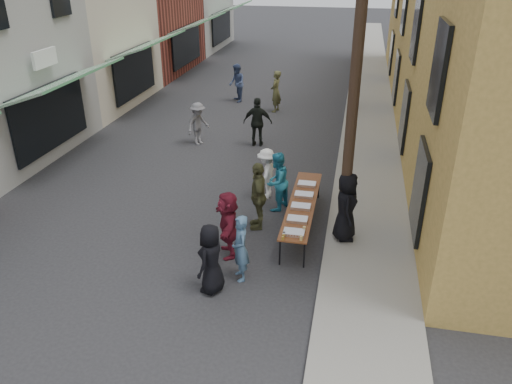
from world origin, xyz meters
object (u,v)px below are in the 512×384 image
at_px(guest_front_a, 211,259).
at_px(guest_front_c, 277,182).
at_px(serving_table, 302,204).
at_px(catering_tray_sausage, 294,233).
at_px(server, 346,206).
at_px(utility_pole_mid, 363,8).
at_px(utility_pole_near, 356,66).

height_order(guest_front_a, guest_front_c, guest_front_c).
distance_m(serving_table, guest_front_a, 3.53).
bearing_deg(catering_tray_sausage, serving_table, 90.00).
bearing_deg(server, utility_pole_mid, -6.50).
height_order(utility_pole_near, server, utility_pole_near).
distance_m(guest_front_a, guest_front_c, 4.14).
bearing_deg(server, serving_table, 60.58).
relative_size(utility_pole_near, guest_front_a, 5.53).
bearing_deg(guest_front_c, catering_tray_sausage, 42.12).
bearing_deg(utility_pole_near, guest_front_c, 144.72).
height_order(utility_pole_mid, server, utility_pole_mid).
distance_m(catering_tray_sausage, server, 1.66).
bearing_deg(guest_front_a, server, 147.66).
relative_size(utility_pole_near, utility_pole_mid, 1.00).
xyz_separation_m(utility_pole_mid, serving_table, (-1.10, -11.55, -3.79)).
xyz_separation_m(catering_tray_sausage, server, (1.15, 1.17, 0.22)).
bearing_deg(guest_front_c, guest_front_a, 13.51).
distance_m(guest_front_c, server, 2.45).
xyz_separation_m(utility_pole_mid, server, (0.05, -12.03, -3.49)).
distance_m(utility_pole_mid, guest_front_c, 11.39).
height_order(utility_pole_near, serving_table, utility_pole_near).
height_order(utility_pole_mid, catering_tray_sausage, utility_pole_mid).
distance_m(utility_pole_mid, server, 12.53).
distance_m(utility_pole_mid, serving_table, 12.20).
height_order(utility_pole_mid, guest_front_c, utility_pole_mid).
bearing_deg(utility_pole_mid, guest_front_c, -100.39).
relative_size(utility_pole_mid, catering_tray_sausage, 18.00).
bearing_deg(utility_pole_near, catering_tray_sausage, -132.60).
bearing_deg(catering_tray_sausage, guest_front_a, -136.89).
height_order(catering_tray_sausage, server, server).
distance_m(catering_tray_sausage, guest_front_a, 2.19).
bearing_deg(serving_table, catering_tray_sausage, -90.00).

